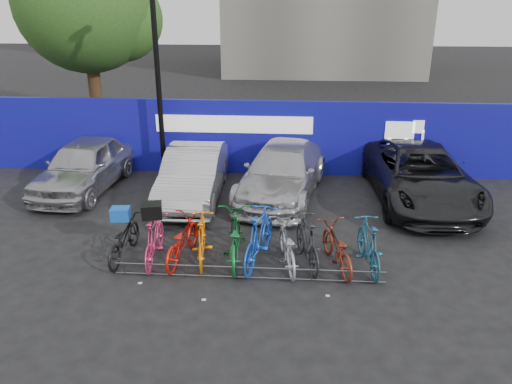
# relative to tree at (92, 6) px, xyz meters

# --- Properties ---
(ground) EXTENTS (100.00, 100.00, 0.00)m
(ground) POSITION_rel_tree_xyz_m (6.77, -10.06, -5.07)
(ground) COLOR black
(ground) RESTS_ON ground
(hoarding) EXTENTS (22.00, 0.18, 2.40)m
(hoarding) POSITION_rel_tree_xyz_m (6.78, -4.06, -3.86)
(hoarding) COLOR #150B9C
(hoarding) RESTS_ON ground
(tree) EXTENTS (5.40, 5.20, 7.80)m
(tree) POSITION_rel_tree_xyz_m (0.00, 0.00, 0.00)
(tree) COLOR #382314
(tree) RESTS_ON ground
(lamppost) EXTENTS (0.25, 0.50, 6.11)m
(lamppost) POSITION_rel_tree_xyz_m (3.57, -4.66, -1.80)
(lamppost) COLOR black
(lamppost) RESTS_ON ground
(bike_rack) EXTENTS (5.60, 0.03, 0.30)m
(bike_rack) POSITION_rel_tree_xyz_m (6.77, -10.66, -4.91)
(bike_rack) COLOR #595B60
(bike_rack) RESTS_ON ground
(car_0) EXTENTS (2.13, 4.57, 1.51)m
(car_0) POSITION_rel_tree_xyz_m (1.47, -5.86, -4.31)
(car_0) COLOR #A3A2A7
(car_0) RESTS_ON ground
(car_1) EXTENTS (1.60, 4.43, 1.45)m
(car_1) POSITION_rel_tree_xyz_m (4.85, -6.34, -4.34)
(car_1) COLOR #ADADB1
(car_1) RESTS_ON ground
(car_2) EXTENTS (2.96, 5.28, 1.45)m
(car_2) POSITION_rel_tree_xyz_m (7.37, -5.89, -4.35)
(car_2) COLOR #B4B4B9
(car_2) RESTS_ON ground
(car_3) EXTENTS (2.73, 5.57, 1.52)m
(car_3) POSITION_rel_tree_xyz_m (11.23, -6.05, -4.31)
(car_3) COLOR black
(car_3) RESTS_ON ground
(bike_0) EXTENTS (0.70, 1.79, 0.93)m
(bike_0) POSITION_rel_tree_xyz_m (3.94, -9.92, -4.61)
(bike_0) COLOR black
(bike_0) RESTS_ON ground
(bike_1) EXTENTS (0.56, 1.78, 1.06)m
(bike_1) POSITION_rel_tree_xyz_m (4.67, -10.02, -4.54)
(bike_1) COLOR #CD3165
(bike_1) RESTS_ON ground
(bike_2) EXTENTS (0.94, 1.92, 0.97)m
(bike_2) POSITION_rel_tree_xyz_m (5.25, -9.91, -4.59)
(bike_2) COLOR red
(bike_2) RESTS_ON ground
(bike_3) EXTENTS (0.70, 1.80, 1.06)m
(bike_3) POSITION_rel_tree_xyz_m (5.70, -9.93, -4.54)
(bike_3) COLOR orange
(bike_3) RESTS_ON ground
(bike_4) EXTENTS (0.90, 2.13, 1.09)m
(bike_4) POSITION_rel_tree_xyz_m (6.40, -9.87, -4.52)
(bike_4) COLOR #14672B
(bike_4) RESTS_ON ground
(bike_5) EXTENTS (1.04, 2.12, 1.23)m
(bike_5) POSITION_rel_tree_xyz_m (6.95, -9.94, -4.46)
(bike_5) COLOR blue
(bike_5) RESTS_ON ground
(bike_6) EXTENTS (0.95, 1.92, 0.96)m
(bike_6) POSITION_rel_tree_xyz_m (7.55, -10.01, -4.59)
(bike_6) COLOR #9A9CA2
(bike_6) RESTS_ON ground
(bike_7) EXTENTS (0.92, 1.89, 1.09)m
(bike_7) POSITION_rel_tree_xyz_m (7.99, -9.93, -4.52)
(bike_7) COLOR #27272A
(bike_7) RESTS_ON ground
(bike_8) EXTENTS (1.07, 1.91, 0.95)m
(bike_8) POSITION_rel_tree_xyz_m (8.61, -10.02, -4.59)
(bike_8) COLOR maroon
(bike_8) RESTS_ON ground
(bike_9) EXTENTS (0.71, 1.88, 1.10)m
(bike_9) POSITION_rel_tree_xyz_m (9.28, -10.01, -4.52)
(bike_9) COLOR #1F5472
(bike_9) RESTS_ON ground
(cargo_crate) EXTENTS (0.42, 0.34, 0.28)m
(cargo_crate) POSITION_rel_tree_xyz_m (3.94, -9.92, -4.00)
(cargo_crate) COLOR blue
(cargo_crate) RESTS_ON bike_0
(cargo_topcase) EXTENTS (0.50, 0.47, 0.31)m
(cargo_topcase) POSITION_rel_tree_xyz_m (4.67, -10.02, -3.85)
(cargo_topcase) COLOR black
(cargo_topcase) RESTS_ON bike_1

